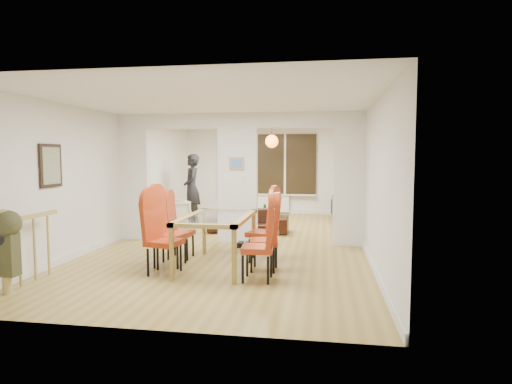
% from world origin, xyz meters
% --- Properties ---
extents(floor, '(5.00, 9.00, 0.01)m').
position_xyz_m(floor, '(0.00, 0.00, 0.00)').
color(floor, olive).
rests_on(floor, ground).
extents(room_walls, '(5.00, 9.00, 2.60)m').
position_xyz_m(room_walls, '(0.00, 0.00, 1.30)').
color(room_walls, silver).
rests_on(room_walls, floor).
extents(divider_wall, '(5.00, 0.18, 2.60)m').
position_xyz_m(divider_wall, '(0.00, 0.00, 1.30)').
color(divider_wall, white).
rests_on(divider_wall, floor).
extents(bay_window_blinds, '(3.00, 0.08, 1.80)m').
position_xyz_m(bay_window_blinds, '(0.00, 4.44, 1.50)').
color(bay_window_blinds, black).
rests_on(bay_window_blinds, room_walls).
extents(radiator, '(1.40, 0.08, 0.50)m').
position_xyz_m(radiator, '(0.00, 4.40, 0.30)').
color(radiator, white).
rests_on(radiator, floor).
extents(pendant_light, '(0.36, 0.36, 0.36)m').
position_xyz_m(pendant_light, '(0.30, 3.30, 2.15)').
color(pendant_light, orange).
rests_on(pendant_light, room_walls).
extents(stair_newel, '(0.40, 1.20, 1.10)m').
position_xyz_m(stair_newel, '(-2.25, -3.20, 0.55)').
color(stair_newel, tan).
rests_on(stair_newel, floor).
extents(wall_poster, '(0.04, 0.52, 0.67)m').
position_xyz_m(wall_poster, '(-2.47, -2.40, 1.60)').
color(wall_poster, gray).
rests_on(wall_poster, room_walls).
extents(pillar_photo, '(0.30, 0.03, 0.25)m').
position_xyz_m(pillar_photo, '(0.00, -0.10, 1.60)').
color(pillar_photo, '#4C8CD8').
rests_on(pillar_photo, divider_wall).
extents(dining_table, '(0.99, 1.76, 0.82)m').
position_xyz_m(dining_table, '(0.08, -2.02, 0.41)').
color(dining_table, olive).
rests_on(dining_table, floor).
extents(dining_chair_la, '(0.54, 0.54, 1.12)m').
position_xyz_m(dining_chair_la, '(-0.61, -2.50, 0.56)').
color(dining_chair_la, '#A13010').
rests_on(dining_chair_la, floor).
extents(dining_chair_lb, '(0.55, 0.55, 1.14)m').
position_xyz_m(dining_chair_lb, '(-0.69, -2.04, 0.57)').
color(dining_chair_lb, '#A13010').
rests_on(dining_chair_lb, floor).
extents(dining_chair_lc, '(0.42, 0.42, 1.03)m').
position_xyz_m(dining_chair_lc, '(-0.69, -1.52, 0.51)').
color(dining_chair_lc, '#A13010').
rests_on(dining_chair_lc, floor).
extents(dining_chair_ra, '(0.46, 0.46, 1.08)m').
position_xyz_m(dining_chair_ra, '(0.80, -2.62, 0.54)').
color(dining_chair_ra, '#A13010').
rests_on(dining_chair_ra, floor).
extents(dining_chair_rb, '(0.47, 0.47, 1.05)m').
position_xyz_m(dining_chair_rb, '(0.82, -2.08, 0.52)').
color(dining_chair_rb, '#A13010').
rests_on(dining_chair_rb, floor).
extents(dining_chair_rc, '(0.54, 0.54, 1.10)m').
position_xyz_m(dining_chair_rc, '(0.71, -1.50, 0.55)').
color(dining_chair_rc, '#A13010').
rests_on(dining_chair_rc, floor).
extents(sofa, '(1.83, 0.76, 0.53)m').
position_xyz_m(sofa, '(0.03, 1.14, 0.26)').
color(sofa, black).
rests_on(sofa, floor).
extents(armchair, '(1.00, 1.00, 0.65)m').
position_xyz_m(armchair, '(-2.00, 1.67, 0.33)').
color(armchair, beige).
rests_on(armchair, floor).
extents(person, '(0.77, 0.64, 1.80)m').
position_xyz_m(person, '(-1.71, 2.40, 0.90)').
color(person, black).
rests_on(person, floor).
extents(television, '(1.08, 0.35, 0.62)m').
position_xyz_m(television, '(2.00, 3.54, 0.31)').
color(television, black).
rests_on(television, floor).
extents(coffee_table, '(1.05, 0.62, 0.23)m').
position_xyz_m(coffee_table, '(0.10, 2.42, 0.11)').
color(coffee_table, black).
rests_on(coffee_table, floor).
extents(bottle, '(0.07, 0.07, 0.29)m').
position_xyz_m(bottle, '(0.23, 2.43, 0.37)').
color(bottle, '#143F19').
rests_on(bottle, coffee_table).
extents(bowl, '(0.21, 0.21, 0.05)m').
position_xyz_m(bowl, '(-0.03, 2.33, 0.25)').
color(bowl, black).
rests_on(bowl, coffee_table).
extents(shoes, '(0.23, 0.25, 0.10)m').
position_xyz_m(shoes, '(0.22, -0.48, 0.05)').
color(shoes, black).
rests_on(shoes, floor).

